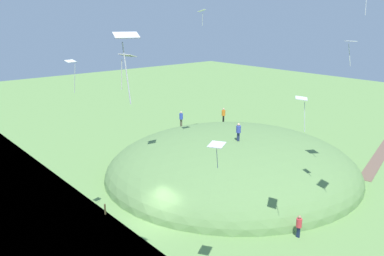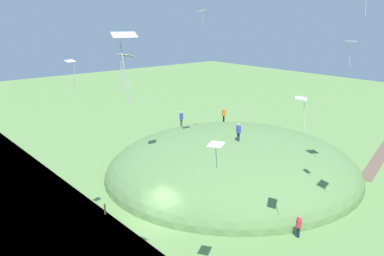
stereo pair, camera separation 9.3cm
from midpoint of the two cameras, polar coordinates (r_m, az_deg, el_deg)
ground_plane at (r=31.71m, az=-4.87°, el=-13.16°), size 160.00×160.00×0.00m
grass_hill at (r=41.21m, az=5.83°, el=-6.12°), size 25.84×25.04×7.97m
dirt_path at (r=49.38m, az=25.22°, el=-3.83°), size 15.40×5.56×0.04m
person_with_child at (r=37.55m, az=6.74°, el=-0.29°), size 0.61×0.61×1.72m
person_walking_path at (r=30.06m, az=15.09°, el=-13.08°), size 0.49×0.49×1.72m
person_on_hilltop at (r=46.07m, az=-1.47°, el=1.60°), size 0.48×0.48×1.76m
person_watching_kites at (r=49.36m, az=4.62°, el=2.08°), size 0.61×0.61×1.81m
kite_0 at (r=39.16m, az=1.50°, el=16.35°), size 1.16×1.08×1.54m
kite_1 at (r=26.71m, az=-16.81°, el=8.65°), size 0.76×0.61×2.11m
kite_3 at (r=18.87m, az=-9.29°, el=9.82°), size 0.67×0.83×1.69m
kite_4 at (r=24.12m, az=15.45°, el=3.84°), size 1.18×1.12×2.08m
kite_6 at (r=12.32m, az=-9.44°, el=12.05°), size 0.88×0.73×2.16m
kite_7 at (r=20.43m, az=3.58°, el=-2.48°), size 1.31×1.20×1.36m
kite_11 at (r=27.68m, az=21.79°, el=11.12°), size 0.48×0.65×1.61m
mooring_post at (r=33.16m, az=-12.26°, el=-11.26°), size 0.14×0.14×0.89m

